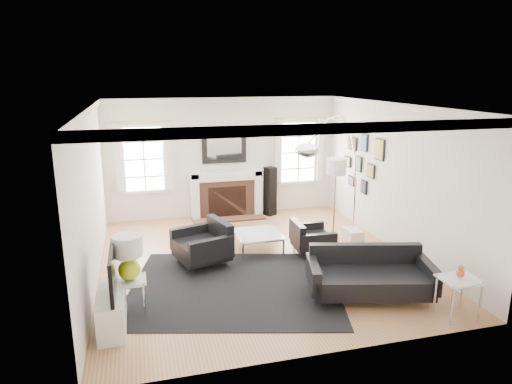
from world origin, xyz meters
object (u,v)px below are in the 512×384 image
object	(u,v)px
fireplace	(226,194)
armchair_left	(205,245)
arc_floor_lamp	(334,180)
sofa	(369,276)
coffee_table	(258,235)
armchair_right	(310,239)
gourd_lamp	(128,255)

from	to	relation	value
fireplace	armchair_left	world-z (taller)	fireplace
arc_floor_lamp	fireplace	bearing A→B (deg)	115.69
sofa	coffee_table	size ratio (longest dim) A/B	2.35
armchair_left	armchair_right	distance (m)	2.00
armchair_left	coffee_table	bearing A→B (deg)	15.96
sofa	armchair_left	world-z (taller)	armchair_left
sofa	armchair_left	size ratio (longest dim) A/B	1.74
armchair_left	coffee_table	xyz separation A→B (m)	(1.07, 0.31, -0.01)
coffee_table	gourd_lamp	bearing A→B (deg)	-143.79
fireplace	coffee_table	size ratio (longest dim) A/B	2.00
armchair_right	arc_floor_lamp	bearing A→B (deg)	-32.01
arc_floor_lamp	armchair_left	bearing A→B (deg)	174.32
gourd_lamp	fireplace	bearing A→B (deg)	61.81
sofa	armchair_right	world-z (taller)	sofa
fireplace	armchair_left	size ratio (longest dim) A/B	1.48
armchair_left	armchair_right	bearing A→B (deg)	-0.59
sofa	armchair_left	xyz separation A→B (m)	(-2.24, 1.86, 0.03)
fireplace	gourd_lamp	xyz separation A→B (m)	(-2.20, -4.10, 0.32)
fireplace	armchair_right	world-z (taller)	fireplace
armchair_right	arc_floor_lamp	size ratio (longest dim) A/B	0.30
armchair_left	arc_floor_lamp	world-z (taller)	arc_floor_lamp
gourd_lamp	arc_floor_lamp	size ratio (longest dim) A/B	0.24
gourd_lamp	armchair_right	bearing A→B (deg)	23.01
fireplace	armchair_right	xyz separation A→B (m)	(1.07, -2.72, -0.25)
fireplace	arc_floor_lamp	size ratio (longest dim) A/B	0.63
armchair_right	arc_floor_lamp	distance (m)	1.24
sofa	armchair_right	size ratio (longest dim) A/B	2.49
sofa	arc_floor_lamp	bearing A→B (deg)	86.62
coffee_table	arc_floor_lamp	size ratio (longest dim) A/B	0.31
sofa	coffee_table	world-z (taller)	sofa
gourd_lamp	arc_floor_lamp	xyz separation A→B (m)	(3.61, 1.18, 0.60)
coffee_table	gourd_lamp	world-z (taller)	gourd_lamp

